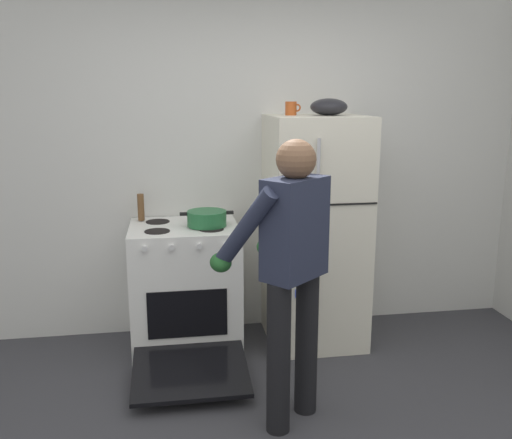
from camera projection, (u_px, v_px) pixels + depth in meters
kitchen_wall_back at (247, 157)px, 4.24m from camera, size 6.00×0.10×2.70m
refrigerator at (315, 231)px, 4.06m from camera, size 0.68×0.72×1.67m
stove_range at (186, 289)px, 3.98m from camera, size 0.76×1.22×0.92m
person_cook at (289, 259)px, 2.98m from camera, size 0.65×0.68×1.60m
red_pot at (207, 218)px, 3.86m from camera, size 0.37×0.27×0.11m
coffee_mug at (291, 108)px, 3.88m from camera, size 0.11×0.08×0.10m
pepper_mill at (141, 207)px, 4.02m from camera, size 0.05×0.05×0.19m
mixing_bowl at (329, 107)px, 3.87m from camera, size 0.26×0.26×0.12m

